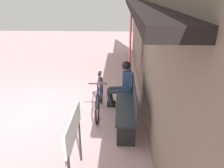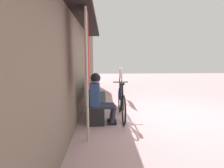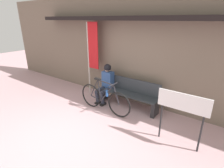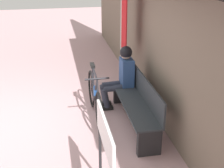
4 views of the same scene
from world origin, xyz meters
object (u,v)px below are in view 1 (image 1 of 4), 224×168
at_px(person_seated, 123,81).
at_px(signboard, 73,132).
at_px(bicycle, 99,97).
at_px(banner_pole, 130,42).
at_px(park_bench_near, 128,105).

distance_m(person_seated, signboard, 2.59).
relative_size(bicycle, signboard, 1.48).
relative_size(bicycle, banner_pole, 0.71).
relative_size(park_bench_near, person_seated, 1.57).
height_order(park_bench_near, bicycle, bicycle).
relative_size(banner_pole, signboard, 2.08).
bearing_deg(signboard, park_bench_near, 153.91).
distance_m(park_bench_near, bicycle, 0.77).
distance_m(bicycle, person_seated, 0.74).
distance_m(park_bench_near, banner_pole, 1.84).
xyz_separation_m(bicycle, person_seated, (-0.37, 0.57, 0.29)).
height_order(bicycle, banner_pole, banner_pole).
bearing_deg(banner_pole, bicycle, -34.20).
xyz_separation_m(park_bench_near, bicycle, (-0.36, -0.68, -0.01)).
bearing_deg(bicycle, banner_pole, 145.80).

